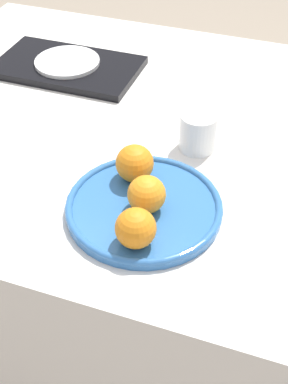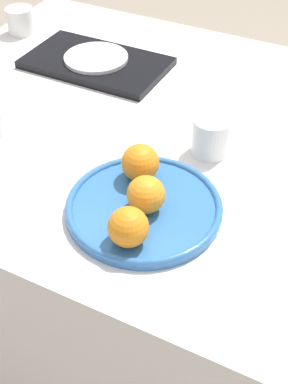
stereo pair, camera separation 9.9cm
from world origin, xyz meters
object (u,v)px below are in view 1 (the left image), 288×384
object	(u,v)px
serving_tray	(68,67)
side_plate	(67,62)
orange_0	(147,194)
fruit_platter	(144,207)
orange_2	(135,163)
orange_1	(136,228)
cup_0	(198,132)

from	to	relation	value
serving_tray	side_plate	size ratio (longest dim) A/B	2.19
orange_0	side_plate	xyz separation A→B (m)	(-0.38, 0.46, -0.03)
fruit_platter	orange_2	bearing A→B (deg)	122.26
serving_tray	orange_1	bearing A→B (deg)	-54.19
serving_tray	cup_0	distance (m)	0.47
fruit_platter	orange_2	distance (m)	0.09
orange_0	orange_1	xyz separation A→B (m)	(0.01, -0.09, 0.00)
orange_1	serving_tray	xyz separation A→B (m)	(-0.40, 0.55, -0.04)
serving_tray	side_plate	xyz separation A→B (m)	(0.00, 0.00, 0.02)
fruit_platter	serving_tray	size ratio (longest dim) A/B	0.79
orange_2	side_plate	size ratio (longest dim) A/B	0.44
orange_0	fruit_platter	bearing A→B (deg)	137.37
serving_tray	orange_0	bearing A→B (deg)	-50.07
fruit_platter	cup_0	bearing A→B (deg)	79.92
orange_0	serving_tray	bearing A→B (deg)	129.93
orange_0	cup_0	bearing A→B (deg)	81.97
orange_2	side_plate	world-z (taller)	orange_2
orange_1	serving_tray	size ratio (longest dim) A/B	0.19
orange_0	orange_1	world-z (taller)	same
orange_1	side_plate	bearing A→B (deg)	125.81
fruit_platter	cup_0	world-z (taller)	cup_0
orange_2	side_plate	distance (m)	0.51
orange_1	cup_0	xyz separation A→B (m)	(0.02, 0.33, -0.01)
orange_0	serving_tray	xyz separation A→B (m)	(-0.38, 0.46, -0.04)
fruit_platter	orange_2	world-z (taller)	orange_2
orange_2	serving_tray	world-z (taller)	orange_2
orange_2	serving_tray	bearing A→B (deg)	131.03
orange_0	orange_2	world-z (taller)	orange_2
side_plate	orange_0	bearing A→B (deg)	-50.07
serving_tray	side_plate	bearing A→B (deg)	0.00
side_plate	orange_1	bearing A→B (deg)	-54.19
orange_1	serving_tray	bearing A→B (deg)	125.81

